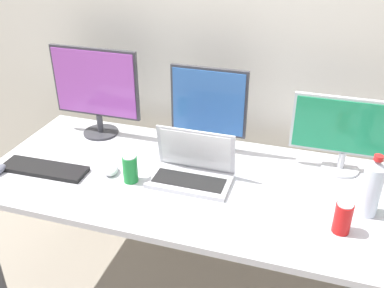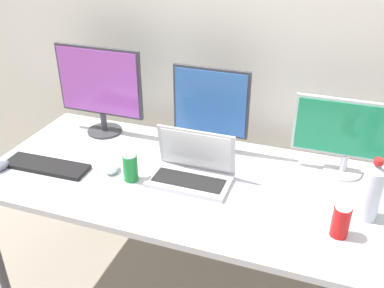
% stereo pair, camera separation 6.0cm
% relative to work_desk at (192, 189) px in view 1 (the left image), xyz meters
% --- Properties ---
extents(wall_back, '(7.00, 0.08, 2.60)m').
position_rel_work_desk_xyz_m(wall_back, '(0.00, 0.59, 0.61)').
color(wall_back, silver).
rests_on(wall_back, ground).
extents(work_desk, '(1.89, 0.84, 0.74)m').
position_rel_work_desk_xyz_m(work_desk, '(0.00, 0.00, 0.00)').
color(work_desk, '#424247').
rests_on(work_desk, ground).
extents(monitor_left, '(0.47, 0.19, 0.47)m').
position_rel_work_desk_xyz_m(monitor_left, '(-0.60, 0.28, 0.31)').
color(monitor_left, '#38383D').
rests_on(monitor_left, work_desk).
extents(monitor_center, '(0.38, 0.19, 0.43)m').
position_rel_work_desk_xyz_m(monitor_center, '(-0.01, 0.29, 0.28)').
color(monitor_center, '#38383D').
rests_on(monitor_center, work_desk).
extents(monitor_right, '(0.49, 0.17, 0.36)m').
position_rel_work_desk_xyz_m(monitor_right, '(0.63, 0.28, 0.25)').
color(monitor_right, silver).
rests_on(monitor_right, work_desk).
extents(laptop_silver, '(0.36, 0.21, 0.22)m').
position_rel_work_desk_xyz_m(laptop_silver, '(-0.00, 0.00, 0.11)').
color(laptop_silver, silver).
rests_on(laptop_silver, work_desk).
extents(keyboard_main, '(0.41, 0.14, 0.02)m').
position_rel_work_desk_xyz_m(keyboard_main, '(-0.67, -0.14, 0.06)').
color(keyboard_main, black).
rests_on(keyboard_main, work_desk).
extents(mouse_by_laptop, '(0.09, 0.11, 0.04)m').
position_rel_work_desk_xyz_m(mouse_by_laptop, '(-0.37, -0.06, 0.07)').
color(mouse_by_laptop, silver).
rests_on(mouse_by_laptop, work_desk).
extents(water_bottle, '(0.08, 0.08, 0.27)m').
position_rel_work_desk_xyz_m(water_bottle, '(0.73, -0.03, 0.18)').
color(water_bottle, silver).
rests_on(water_bottle, work_desk).
extents(soda_can_near_keyboard, '(0.07, 0.07, 0.13)m').
position_rel_work_desk_xyz_m(soda_can_near_keyboard, '(-0.26, -0.09, 0.12)').
color(soda_can_near_keyboard, '#197F33').
rests_on(soda_can_near_keyboard, work_desk).
extents(soda_can_by_laptop, '(0.07, 0.07, 0.13)m').
position_rel_work_desk_xyz_m(soda_can_by_laptop, '(0.64, -0.17, 0.12)').
color(soda_can_by_laptop, red).
rests_on(soda_can_by_laptop, work_desk).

